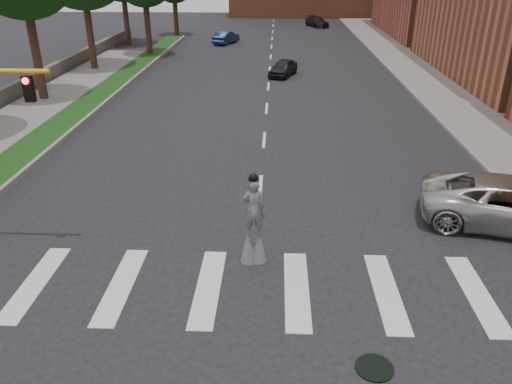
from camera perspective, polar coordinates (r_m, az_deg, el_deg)
ground_plane at (r=13.96m, az=-0.61°, el=-13.37°), size 160.00×160.00×0.00m
grass_median at (r=34.27m, az=-18.66°, el=9.45°), size 2.00×60.00×0.25m
median_curb at (r=33.91m, az=-16.98°, el=9.55°), size 0.20×60.00×0.28m
sidewalk_right at (r=38.78m, az=20.55°, el=10.86°), size 5.00×90.00×0.18m
stone_wall at (r=38.18m, az=-25.61°, el=10.51°), size 0.50×56.00×1.10m
manhole at (r=12.67m, az=13.37°, el=-18.96°), size 0.90×0.90×0.04m
stilt_performer at (r=15.32m, az=-0.29°, el=-4.00°), size 0.84×0.56×3.01m
car_near at (r=41.28m, az=3.12°, el=13.99°), size 2.70×4.12×1.30m
car_mid at (r=57.53m, az=-3.43°, el=17.21°), size 2.81×4.30×1.34m
car_far at (r=72.63m, az=6.98°, el=18.76°), size 3.46×4.93×1.33m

